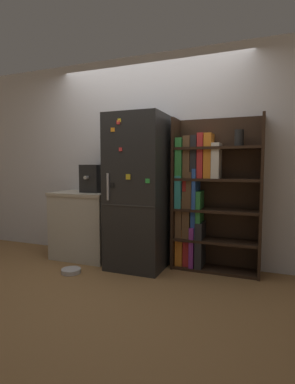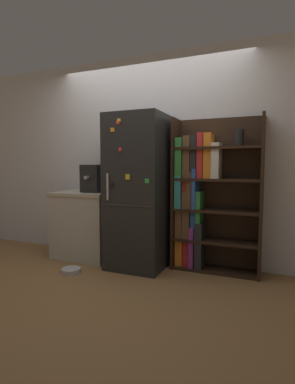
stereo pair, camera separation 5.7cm
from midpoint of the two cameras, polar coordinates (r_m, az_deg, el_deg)
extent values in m
plane|color=olive|center=(3.65, -2.78, -14.38)|extent=(16.00, 16.00, 0.00)
cube|color=silver|center=(3.88, 0.05, 6.33)|extent=(8.00, 0.05, 2.60)
cube|color=black|center=(3.56, -2.06, 0.01)|extent=(0.65, 0.66, 1.80)
cube|color=#333333|center=(3.27, -4.40, -2.58)|extent=(0.64, 0.01, 0.01)
cube|color=#B2B2B7|center=(3.35, -8.04, 1.00)|extent=(0.02, 0.02, 0.30)
cube|color=red|center=(3.32, -6.11, 13.07)|extent=(0.04, 0.01, 0.04)
cube|color=green|center=(3.15, -0.51, 2.12)|extent=(0.05, 0.01, 0.05)
cube|color=orange|center=(3.34, -7.14, 11.70)|extent=(0.04, 0.02, 0.04)
cube|color=yellow|center=(3.24, -4.23, 2.90)|extent=(0.06, 0.02, 0.06)
cube|color=red|center=(3.28, -5.66, 8.09)|extent=(0.04, 0.01, 0.04)
cube|color=black|center=(3.33, -7.28, 1.28)|extent=(0.05, 0.02, 0.05)
cube|color=yellow|center=(3.32, -5.91, 13.43)|extent=(0.04, 0.01, 0.04)
cube|color=black|center=(3.58, 4.94, -0.32)|extent=(0.03, 0.32, 1.76)
cube|color=black|center=(3.44, 20.46, -0.85)|extent=(0.03, 0.32, 1.76)
cube|color=black|center=(3.62, 12.90, -0.37)|extent=(0.99, 0.03, 1.76)
cube|color=black|center=(3.66, 12.27, -14.16)|extent=(0.93, 0.29, 0.03)
cube|color=black|center=(3.57, 12.37, -9.05)|extent=(0.93, 0.29, 0.03)
cube|color=black|center=(3.50, 12.48, -3.45)|extent=(0.93, 0.29, 0.03)
cube|color=black|center=(3.47, 12.59, 2.31)|extent=(0.93, 0.29, 0.03)
cube|color=black|center=(3.47, 12.70, 8.12)|extent=(0.93, 0.29, 0.03)
cube|color=orange|center=(3.69, 5.91, -10.17)|extent=(0.08, 0.23, 0.43)
cube|color=red|center=(3.66, 7.26, -9.80)|extent=(0.08, 0.21, 0.50)
cube|color=purple|center=(3.64, 8.29, -10.11)|extent=(0.05, 0.27, 0.47)
cube|color=#262628|center=(3.61, 9.56, -9.79)|extent=(0.08, 0.28, 0.53)
cube|color=brown|center=(3.59, 5.83, -4.83)|extent=(0.08, 0.21, 0.46)
cube|color=brown|center=(3.58, 7.28, -4.18)|extent=(0.09, 0.26, 0.55)
cube|color=#2D59B2|center=(3.56, 8.52, -4.45)|extent=(0.05, 0.21, 0.53)
cube|color=#338C3F|center=(3.53, 9.45, -4.31)|extent=(0.05, 0.23, 0.55)
cube|color=teal|center=(3.56, 5.85, 0.08)|extent=(0.07, 0.27, 0.38)
cube|color=red|center=(3.56, 6.94, 0.02)|extent=(0.04, 0.21, 0.37)
cube|color=brown|center=(3.53, 7.82, 0.40)|extent=(0.06, 0.25, 0.42)
cube|color=#2D59B2|center=(3.51, 8.76, 0.65)|extent=(0.04, 0.27, 0.46)
cube|color=#338C3F|center=(3.55, 5.96, 6.41)|extent=(0.07, 0.28, 0.46)
cube|color=brown|center=(3.53, 7.31, 6.58)|extent=(0.08, 0.22, 0.48)
cube|color=#262628|center=(3.51, 8.58, 6.61)|extent=(0.07, 0.22, 0.48)
cube|color=red|center=(3.50, 9.82, 6.78)|extent=(0.07, 0.24, 0.51)
cube|color=orange|center=(3.49, 11.15, 6.74)|extent=(0.08, 0.24, 0.50)
cube|color=silver|center=(3.46, 12.55, 5.81)|extent=(0.09, 0.25, 0.39)
cylinder|color=black|center=(3.45, 16.61, 9.81)|extent=(0.10, 0.10, 0.18)
cube|color=#BCB7A8|center=(4.07, -12.21, -6.40)|extent=(0.77, 0.55, 0.83)
cube|color=#B2A893|center=(4.00, -12.32, -0.30)|extent=(0.79, 0.57, 0.04)
cube|color=black|center=(3.96, -10.77, 2.54)|extent=(0.26, 0.25, 0.36)
cylinder|color=#A5A39E|center=(3.83, -12.02, 2.71)|extent=(0.04, 0.06, 0.04)
cylinder|color=#B7B7BC|center=(3.62, -14.81, -14.32)|extent=(0.22, 0.22, 0.05)
torus|color=#B7B7BC|center=(3.61, -14.81, -14.04)|extent=(0.22, 0.22, 0.01)
camera|label=1|loc=(0.03, -90.46, -0.04)|focal=28.00mm
camera|label=2|loc=(0.03, 89.54, 0.04)|focal=28.00mm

